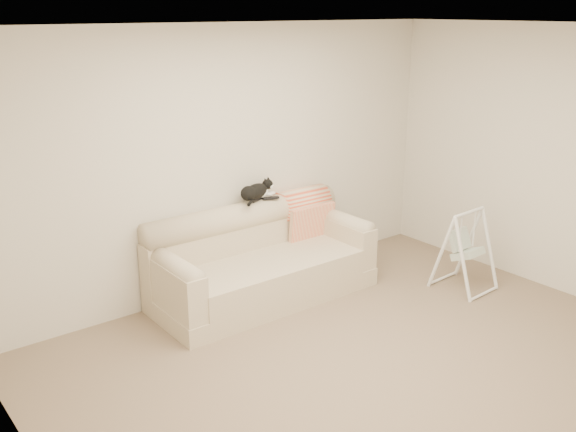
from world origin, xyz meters
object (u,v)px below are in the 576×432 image
at_px(remote_b, 271,198).
at_px(baby_swing, 465,250).
at_px(remote_a, 257,199).
at_px(tuxedo_cat, 256,191).
at_px(sofa, 260,262).

distance_m(remote_b, baby_swing, 2.02).
height_order(remote_a, tuxedo_cat, tuxedo_cat).
height_order(remote_b, tuxedo_cat, tuxedo_cat).
distance_m(remote_a, baby_swing, 2.15).
relative_size(sofa, baby_swing, 2.66).
bearing_deg(sofa, baby_swing, -32.74).
relative_size(tuxedo_cat, baby_swing, 0.57).
relative_size(remote_a, remote_b, 1.05).
distance_m(remote_a, remote_b, 0.14).
relative_size(remote_b, baby_swing, 0.21).
distance_m(sofa, remote_b, 0.66).
height_order(remote_a, baby_swing, remote_a).
bearing_deg(tuxedo_cat, baby_swing, -40.16).
bearing_deg(baby_swing, remote_a, 139.27).
relative_size(sofa, tuxedo_cat, 4.66).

